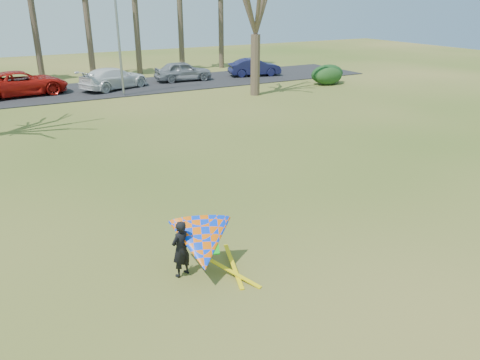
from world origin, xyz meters
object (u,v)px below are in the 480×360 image
car_4 (183,71)px  kite_flyer (201,244)px  streetlight (120,27)px  car_5 (254,67)px  car_3 (114,78)px  car_2 (22,83)px

car_4 → kite_flyer: bearing=163.1°
streetlight → kite_flyer: streetlight is taller
streetlight → car_4: streetlight is taller
car_5 → kite_flyer: (-16.53, -25.52, 0.07)m
car_3 → car_5: bearing=-112.1°
car_2 → car_4: car_2 is taller
car_2 → kite_flyer: (1.48, -25.79, -0.04)m
kite_flyer → streetlight: bearing=78.4°
car_2 → kite_flyer: size_ratio=2.46×
car_4 → car_3: bearing=102.8°
car_3 → kite_flyer: kite_flyer is taller
streetlight → car_2: (-6.14, 3.18, -3.59)m
streetlight → kite_flyer: bearing=-101.6°
car_2 → car_5: car_2 is taller
streetlight → car_4: (5.65, 3.47, -3.64)m
streetlight → car_3: size_ratio=1.54×
streetlight → car_2: 7.79m
car_4 → car_5: bearing=-90.5°
streetlight → car_4: bearing=31.6°
car_2 → car_4: size_ratio=1.32×
streetlight → car_3: (-0.05, 2.66, -3.65)m
streetlight → car_2: size_ratio=1.36×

